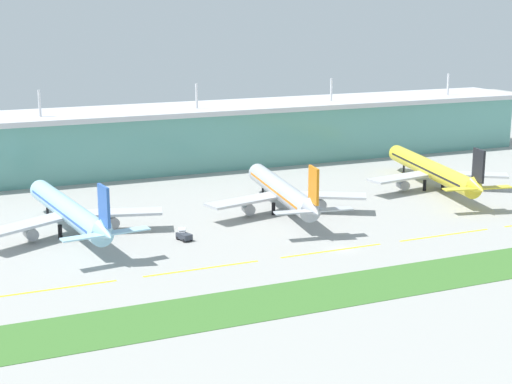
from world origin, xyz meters
TOP-DOWN VIEW (x-y plane):
  - ground_plane at (0.00, 0.00)m, footprint 600.00×600.00m
  - terminal_building at (-0.00, 113.89)m, footprint 288.00×34.00m
  - airliner_near at (-59.63, 39.88)m, footprint 48.47×65.26m
  - airliner_middle at (1.57, 38.12)m, footprint 48.30×62.74m
  - airliner_far at (59.93, 45.79)m, footprint 47.74×70.63m
  - taxiway_stripe_west at (-71.00, 0.10)m, footprint 28.00×0.70m
  - taxiway_stripe_mid_west at (-37.00, 0.10)m, footprint 28.00×0.70m
  - taxiway_stripe_centre at (-3.00, 0.10)m, footprint 28.00×0.70m
  - taxiway_stripe_mid_east at (31.00, 0.10)m, footprint 28.00×0.70m
  - grass_verge at (0.00, -24.94)m, footprint 300.00×18.00m
  - baggage_cart at (-33.47, 25.52)m, footprint 3.03×4.00m
  - pushback_tug at (-33.67, 23.12)m, footprint 3.49×4.88m

SIDE VIEW (x-z plane):
  - ground_plane at x=0.00m, z-range 0.00..0.00m
  - taxiway_stripe_west at x=-71.00m, z-range 0.00..0.04m
  - taxiway_stripe_mid_west at x=-37.00m, z-range 0.00..0.04m
  - taxiway_stripe_centre at x=-3.00m, z-range 0.00..0.04m
  - taxiway_stripe_mid_east at x=31.00m, z-range 0.00..0.04m
  - grass_verge at x=0.00m, z-range 0.00..0.10m
  - pushback_tug at x=-33.67m, z-range 0.18..2.03m
  - baggage_cart at x=-33.47m, z-range 0.02..2.50m
  - airliner_middle at x=1.57m, z-range -3.00..15.90m
  - airliner_near at x=-59.63m, z-range -3.00..15.90m
  - airliner_far at x=59.93m, z-range -2.99..15.91m
  - terminal_building at x=0.00m, z-range -4.29..27.41m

